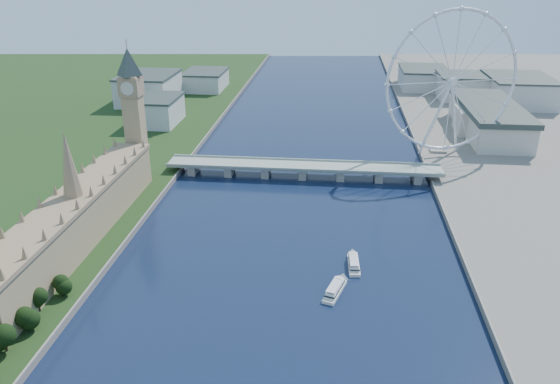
# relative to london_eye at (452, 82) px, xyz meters

# --- Properties ---
(parliament_range) EXTENTS (24.00, 200.00, 70.00)m
(parliament_range) POSITION_rel_london_eye_xyz_m (-247.98, -185.08, -49.04)
(parliament_range) COLOR tan
(parliament_range) RESTS_ON ground
(big_ben) EXTENTS (20.02, 20.02, 110.00)m
(big_ben) POSITION_rel_london_eye_xyz_m (-247.98, -77.08, -0.95)
(big_ben) COLOR tan
(big_ben) RESTS_ON ground
(westminster_bridge) EXTENTS (220.00, 22.00, 9.50)m
(westminster_bridge) POSITION_rel_london_eye_xyz_m (-119.98, -55.08, -60.89)
(westminster_bridge) COLOR gray
(westminster_bridge) RESTS_ON ground
(london_eye) EXTENTS (113.60, 39.12, 124.30)m
(london_eye) POSITION_rel_london_eye_xyz_m (0.00, 0.00, 0.00)
(london_eye) COLOR silver
(london_eye) RESTS_ON ground
(county_hall) EXTENTS (54.00, 144.00, 35.00)m
(county_hall) POSITION_rel_london_eye_xyz_m (55.02, 74.92, -67.52)
(county_hall) COLOR beige
(county_hall) RESTS_ON ground
(city_skyline) EXTENTS (505.00, 280.00, 32.00)m
(city_skyline) POSITION_rel_london_eye_xyz_m (-80.75, 205.00, -50.56)
(city_skyline) COLOR beige
(city_skyline) RESTS_ON ground
(tour_boat_near) EXTENTS (7.71, 26.24, 5.70)m
(tour_boat_near) POSITION_rel_london_eye_xyz_m (-82.06, -193.87, -67.52)
(tour_boat_near) COLOR silver
(tour_boat_near) RESTS_ON ground
(tour_boat_far) EXTENTS (14.35, 27.24, 5.81)m
(tour_boat_far) POSITION_rel_london_eye_xyz_m (-92.53, -221.90, -67.52)
(tour_boat_far) COLOR silver
(tour_boat_far) RESTS_ON ground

